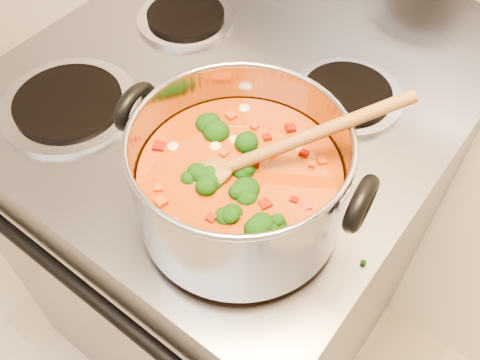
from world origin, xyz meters
name	(u,v)px	position (x,y,z in m)	size (l,w,h in m)	color
electric_range	(218,239)	(-0.03, 1.16, 0.47)	(0.77, 0.70, 1.08)	gray
stockpot	(240,181)	(0.16, 1.00, 1.01)	(0.34, 0.28, 0.17)	#96979E
wooden_spoon	(257,156)	(0.17, 1.02, 1.05)	(0.22, 0.25, 0.12)	brown
cooktop_crumbs	(190,235)	(0.12, 0.93, 0.92)	(0.42, 0.23, 0.01)	black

